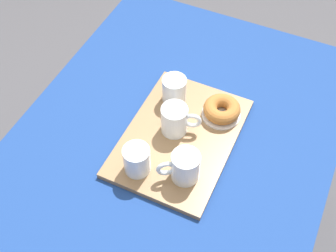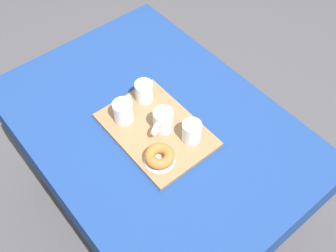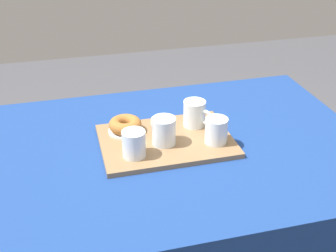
{
  "view_description": "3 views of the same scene",
  "coord_description": "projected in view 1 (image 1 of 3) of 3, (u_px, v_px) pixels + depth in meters",
  "views": [
    {
      "loc": [
        -0.66,
        -0.31,
        1.79
      ],
      "look_at": [
        0.05,
        0.02,
        0.79
      ],
      "focal_mm": 47.33,
      "sensor_mm": 36.0,
      "label": 1
    },
    {
      "loc": [
        0.77,
        -0.56,
        1.99
      ],
      "look_at": [
        0.07,
        0.01,
        0.8
      ],
      "focal_mm": 42.61,
      "sensor_mm": 36.0,
      "label": 2
    },
    {
      "loc": [
        0.34,
        1.19,
        1.51
      ],
      "look_at": [
        0.03,
        -0.03,
        0.82
      ],
      "focal_mm": 47.36,
      "sensor_mm": 36.0,
      "label": 3
    }
  ],
  "objects": [
    {
      "name": "tea_mug_left",
      "position": [
        175.0,
        120.0,
        1.25
      ],
      "size": [
        0.08,
        0.11,
        0.09
      ],
      "color": "white",
      "rests_on": "serving_tray"
    },
    {
      "name": "ground_plane",
      "position": [
        168.0,
        250.0,
        1.86
      ],
      "size": [
        6.0,
        6.0,
        0.0
      ],
      "primitive_type": "plane",
      "color": "#47474C"
    },
    {
      "name": "water_glass_far",
      "position": [
        137.0,
        161.0,
        1.17
      ],
      "size": [
        0.07,
        0.07,
        0.08
      ],
      "color": "white",
      "rests_on": "serving_tray"
    },
    {
      "name": "donut_plate_left",
      "position": [
        221.0,
        114.0,
        1.31
      ],
      "size": [
        0.12,
        0.12,
        0.01
      ],
      "primitive_type": "cylinder",
      "color": "white",
      "rests_on": "serving_tray"
    },
    {
      "name": "serving_tray",
      "position": [
        180.0,
        137.0,
        1.27
      ],
      "size": [
        0.43,
        0.3,
        0.02
      ],
      "primitive_type": "cube",
      "color": "olive",
      "rests_on": "dining_table"
    },
    {
      "name": "dining_table",
      "position": [
        168.0,
        165.0,
        1.34
      ],
      "size": [
        1.25,
        0.9,
        0.76
      ],
      "color": "navy",
      "rests_on": "ground"
    },
    {
      "name": "tea_mug_right",
      "position": [
        185.0,
        167.0,
        1.15
      ],
      "size": [
        0.09,
        0.11,
        0.09
      ],
      "color": "white",
      "rests_on": "serving_tray"
    },
    {
      "name": "sugar_donut_left",
      "position": [
        222.0,
        109.0,
        1.29
      ],
      "size": [
        0.11,
        0.11,
        0.04
      ],
      "primitive_type": "torus",
      "color": "#A3662D",
      "rests_on": "donut_plate_left"
    },
    {
      "name": "water_glass_near",
      "position": [
        174.0,
        91.0,
        1.32
      ],
      "size": [
        0.07,
        0.07,
        0.08
      ],
      "color": "white",
      "rests_on": "serving_tray"
    }
  ]
}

